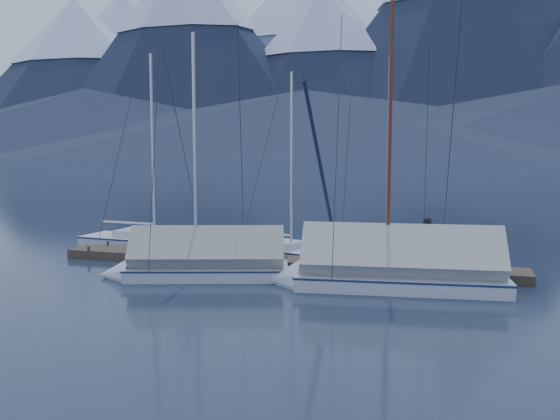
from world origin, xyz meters
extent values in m
plane|color=black|center=(0.00, 0.00, 0.00)|extent=(1000.00, 1000.00, 0.00)
cone|color=#475675|center=(-260.00, 420.00, 65.00)|extent=(308.00, 308.00, 130.00)
cone|color=silver|center=(-260.00, 420.00, 103.20)|extent=(133.24, 133.24, 54.60)
cone|color=#475675|center=(-110.00, 440.00, 75.00)|extent=(352.00, 352.00, 150.00)
cone|color=#475675|center=(40.00, 430.00, 70.00)|extent=(330.00, 330.00, 140.00)
cone|color=#192133|center=(-220.00, 300.00, 47.50)|extent=(209.00, 209.00, 95.00)
cone|color=silver|center=(-220.00, 300.00, 75.55)|extent=(90.41, 90.41, 39.90)
cone|color=#192133|center=(-140.00, 285.00, 57.50)|extent=(190.00, 190.00, 115.00)
cone|color=#192133|center=(-65.00, 295.00, 45.00)|extent=(171.00, 171.00, 90.00)
cone|color=silver|center=(-65.00, 295.00, 71.60)|extent=(73.97, 73.97, 37.80)
cone|color=#192133|center=(10.00, 310.00, 67.50)|extent=(228.00, 228.00, 135.00)
cone|color=#192133|center=(-180.00, 250.00, 17.50)|extent=(364.00, 364.00, 35.00)
cone|color=#192133|center=(-60.00, 240.00, 15.00)|extent=(416.00, 416.00, 30.00)
cube|color=#382D23|center=(0.00, 2.00, 0.17)|extent=(18.00, 1.50, 0.34)
cube|color=black|center=(-6.00, 2.00, -0.05)|extent=(3.00, 1.30, 0.30)
cube|color=black|center=(0.00, 2.00, -0.05)|extent=(3.00, 1.30, 0.30)
cube|color=black|center=(6.00, 2.00, -0.05)|extent=(3.00, 1.30, 0.30)
cylinder|color=#382D23|center=(-8.00, 2.70, 0.35)|extent=(0.12, 0.12, 0.35)
cylinder|color=#382D23|center=(-8.00, 1.30, 0.35)|extent=(0.12, 0.12, 0.35)
cylinder|color=#382D23|center=(-5.00, 2.70, 0.35)|extent=(0.12, 0.12, 0.35)
cylinder|color=#382D23|center=(-5.00, 1.30, 0.35)|extent=(0.12, 0.12, 0.35)
cylinder|color=#382D23|center=(-2.00, 2.70, 0.35)|extent=(0.12, 0.12, 0.35)
cylinder|color=#382D23|center=(-2.00, 1.30, 0.35)|extent=(0.12, 0.12, 0.35)
cylinder|color=#382D23|center=(1.00, 2.70, 0.35)|extent=(0.12, 0.12, 0.35)
cylinder|color=#382D23|center=(1.00, 1.30, 0.35)|extent=(0.12, 0.12, 0.35)
cylinder|color=#382D23|center=(4.00, 2.70, 0.35)|extent=(0.12, 0.12, 0.35)
cylinder|color=#382D23|center=(4.00, 1.30, 0.35)|extent=(0.12, 0.12, 0.35)
cylinder|color=#382D23|center=(7.00, 2.70, 0.35)|extent=(0.12, 0.12, 0.35)
cylinder|color=#382D23|center=(7.00, 1.30, 0.35)|extent=(0.12, 0.12, 0.35)
cube|color=silver|center=(-7.20, 4.66, 0.12)|extent=(6.32, 2.49, 0.68)
cube|color=silver|center=(-7.20, 4.66, -0.19)|extent=(5.33, 1.50, 0.31)
cube|color=#1E1A50|center=(-7.20, 4.66, 0.41)|extent=(6.38, 2.52, 0.06)
cone|color=silver|center=(-3.65, 4.41, 0.12)|extent=(1.27, 2.05, 1.98)
cube|color=silver|center=(-7.51, 4.69, 0.62)|extent=(2.26, 1.59, 0.31)
cylinder|color=#B2B7BF|center=(-6.79, 4.64, 4.59)|extent=(0.12, 0.12, 8.25)
cylinder|color=#B2B7BF|center=(-8.23, 4.74, 1.08)|extent=(2.78, 0.29, 0.09)
cylinder|color=#26262B|center=(-5.25, 4.53, 4.59)|extent=(0.24, 3.11, 8.26)
cube|color=silver|center=(-0.42, 4.03, 0.11)|extent=(5.69, 3.46, 0.59)
cube|color=silver|center=(-0.42, 4.03, -0.16)|extent=(4.66, 2.43, 0.27)
cube|color=#161F42|center=(-0.42, 4.03, 0.36)|extent=(5.75, 3.50, 0.05)
cone|color=silver|center=(2.51, 3.01, 0.11)|extent=(1.50, 1.96, 1.73)
cube|color=silver|center=(-0.68, 4.11, 0.54)|extent=(2.20, 1.81, 0.27)
cylinder|color=#B2B7BF|center=(-0.08, 3.91, 4.00)|extent=(0.11, 0.11, 7.20)
cylinder|color=#B2B7BF|center=(-1.27, 4.32, 0.94)|extent=(2.32, 0.87, 0.08)
cylinder|color=#26262B|center=(1.19, 3.47, 4.00)|extent=(0.91, 2.58, 7.20)
cube|color=white|center=(3.42, 4.18, 0.12)|extent=(5.88, 2.27, 0.63)
cube|color=white|center=(3.42, 4.18, -0.17)|extent=(4.96, 1.35, 0.29)
cube|color=#1A294E|center=(3.42, 4.18, 0.38)|extent=(5.93, 2.29, 0.06)
cone|color=white|center=(6.73, 4.38, 0.12)|extent=(1.17, 1.91, 1.85)
cube|color=white|center=(3.13, 4.17, 0.58)|extent=(2.10, 1.47, 0.29)
cylinder|color=#B2B7BF|center=(3.80, 4.21, 4.28)|extent=(0.12, 0.12, 7.69)
cylinder|color=#B2B7BF|center=(2.46, 4.13, 1.01)|extent=(2.60, 0.24, 0.09)
cylinder|color=#26262B|center=(5.24, 4.29, 4.28)|extent=(0.20, 2.90, 7.70)
cube|color=silver|center=(4.74, -0.14, 0.13)|extent=(6.94, 3.17, 0.71)
cube|color=silver|center=(4.74, -0.14, -0.19)|extent=(5.81, 1.99, 0.32)
cube|color=#19284C|center=(4.74, -0.14, 0.43)|extent=(7.00, 3.20, 0.06)
cone|color=silver|center=(0.94, -0.61, 0.13)|extent=(1.46, 2.41, 2.28)
cylinder|color=#592819|center=(4.31, -0.20, 4.81)|extent=(0.13, 0.13, 8.64)
cylinder|color=#592819|center=(5.82, -0.01, 1.13)|extent=(3.00, 0.46, 0.10)
cylinder|color=#26262B|center=(2.65, -0.40, 4.81)|extent=(0.43, 3.35, 8.65)
cube|color=#A7A79C|center=(4.74, -0.14, 0.92)|extent=(6.61, 3.17, 2.42)
cube|color=silver|center=(-1.89, -0.52, 0.12)|extent=(5.93, 3.57, 0.66)
cube|color=silver|center=(-1.89, -0.52, -0.18)|extent=(4.87, 2.46, 0.30)
cube|color=#19264B|center=(-1.89, -0.52, 0.40)|extent=(5.99, 3.60, 0.06)
cone|color=silver|center=(-4.99, -1.49, 0.12)|extent=(1.62, 2.16, 1.92)
cylinder|color=#B2B7BF|center=(-2.28, -0.64, 4.45)|extent=(0.12, 0.12, 7.99)
cylinder|color=#B2B7BF|center=(-0.94, -0.23, 1.05)|extent=(2.43, 0.83, 0.09)
cylinder|color=#26262B|center=(-3.61, -1.06, 4.45)|extent=(0.86, 2.70, 8.00)
cube|color=gray|center=(-1.89, -0.52, 0.85)|extent=(5.68, 3.52, 2.03)
imported|color=black|center=(5.51, 2.09, 1.21)|extent=(0.47, 0.66, 1.73)
camera|label=1|loc=(6.41, -19.43, 4.58)|focal=38.00mm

